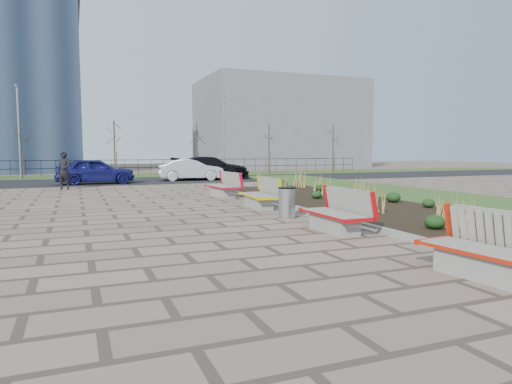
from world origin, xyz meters
name	(u,v)px	position (x,y,z in m)	size (l,w,h in m)	color
ground	(240,259)	(0.00, 0.00, 0.00)	(120.00, 120.00, 0.00)	#856C5B
planting_bed	(367,208)	(6.25, 5.00, 0.05)	(4.50, 18.00, 0.10)	black
planting_curb	(304,210)	(3.92, 5.00, 0.07)	(0.16, 18.00, 0.15)	gray
grass_verge_near	(474,202)	(11.00, 5.00, 0.02)	(5.00, 38.00, 0.04)	#33511E
grass_verge_far	(114,176)	(0.00, 28.00, 0.02)	(80.00, 5.00, 0.04)	#33511E
road	(121,181)	(0.00, 22.00, 0.01)	(80.00, 7.00, 0.02)	black
bench_a	(487,247)	(3.00, -2.60, 0.50)	(0.90, 2.10, 1.00)	red
bench_b	(334,211)	(3.00, 1.75, 0.50)	(0.90, 2.10, 1.00)	red
bench_c	(258,193)	(3.00, 6.55, 0.50)	(0.90, 2.10, 1.00)	yellow
bench_d	(222,185)	(3.00, 10.59, 0.50)	(0.90, 2.10, 1.00)	red
litter_bin	(287,203)	(2.89, 4.11, 0.44)	(0.48, 0.48, 0.88)	#B2B2B7
pedestrian	(64,170)	(-3.19, 17.01, 0.94)	(0.69, 0.45, 1.88)	black
car_blue	(95,171)	(-1.60, 20.12, 0.76)	(1.75, 4.35, 1.48)	navy
car_silver	(191,170)	(4.24, 21.08, 0.70)	(1.43, 4.11, 1.36)	#B9BDC1
car_black	(211,168)	(5.79, 21.89, 0.77)	(2.10, 5.18, 1.50)	black
tree_b	(21,149)	(-6.00, 26.50, 2.04)	(1.40, 1.40, 4.00)	#4C3D2D
tree_c	(115,149)	(0.00, 26.50, 2.04)	(1.40, 1.40, 4.00)	#4C3D2D
tree_d	(197,149)	(6.00, 26.50, 2.04)	(1.40, 1.40, 4.00)	#4C3D2D
tree_e	(269,149)	(12.00, 26.50, 2.04)	(1.40, 1.40, 4.00)	#4C3D2D
tree_f	(333,149)	(18.00, 26.50, 2.04)	(1.40, 1.40, 4.00)	#4C3D2D
lamp_west	(19,133)	(-6.00, 26.00, 3.04)	(0.24, 0.60, 6.00)	gray
lamp_east	(224,136)	(8.00, 26.00, 3.04)	(0.24, 0.60, 6.00)	gray
railing_fence	(112,167)	(0.00, 29.50, 0.64)	(44.00, 0.10, 1.20)	black
building_grey	(279,124)	(20.00, 42.00, 5.00)	(18.00, 12.00, 10.00)	slate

